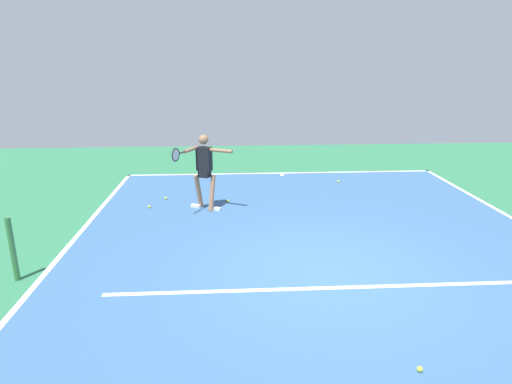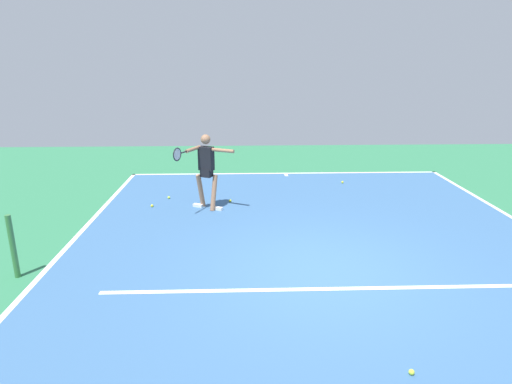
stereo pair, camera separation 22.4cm
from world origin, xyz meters
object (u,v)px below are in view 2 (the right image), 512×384
at_px(tennis_ball_far_corner, 230,201).
at_px(tennis_ball_by_sideline, 152,206).
at_px(tennis_ball_centre_court, 169,197).
at_px(tennis_player, 206,167).
at_px(tennis_ball_by_baseline, 412,372).
at_px(net_post, 13,247).
at_px(tennis_ball_near_player, 342,182).

height_order(tennis_ball_far_corner, tennis_ball_by_sideline, same).
xyz_separation_m(tennis_ball_by_sideline, tennis_ball_centre_court, (-0.30, -0.65, 0.00)).
height_order(tennis_player, tennis_ball_by_baseline, tennis_player).
distance_m(tennis_ball_by_sideline, tennis_ball_centre_court, 0.72).
bearing_deg(net_post, tennis_ball_by_sideline, -113.34).
bearing_deg(tennis_ball_by_sideline, tennis_ball_by_baseline, 123.91).
distance_m(tennis_ball_by_baseline, tennis_ball_near_player, 8.02).
bearing_deg(tennis_ball_near_player, tennis_player, 29.81).
bearing_deg(tennis_ball_centre_court, tennis_ball_by_sideline, 65.17).
bearing_deg(net_post, tennis_ball_near_player, -140.26).
bearing_deg(tennis_ball_far_corner, tennis_player, 43.66).
relative_size(tennis_ball_far_corner, tennis_ball_centre_court, 1.00).
xyz_separation_m(tennis_ball_by_baseline, tennis_ball_near_player, (-1.00, -7.96, 0.00)).
relative_size(tennis_ball_by_baseline, tennis_ball_centre_court, 1.00).
xyz_separation_m(tennis_player, tennis_ball_far_corner, (-0.53, -0.51, -0.99)).
xyz_separation_m(tennis_ball_by_baseline, tennis_ball_by_sideline, (4.04, -6.01, 0.00)).
height_order(net_post, tennis_ball_by_sideline, net_post).
height_order(net_post, tennis_ball_near_player, net_post).
relative_size(net_post, tennis_ball_by_sideline, 16.21).
bearing_deg(tennis_ball_by_baseline, tennis_ball_far_corner, -71.07).
distance_m(net_post, tennis_ball_by_sideline, 3.84).
bearing_deg(tennis_ball_by_baseline, tennis_ball_centre_court, -60.69).
relative_size(tennis_ball_by_baseline, tennis_ball_far_corner, 1.00).
distance_m(net_post, tennis_ball_near_player, 8.53).
xyz_separation_m(tennis_player, tennis_ball_by_sideline, (1.33, -0.17, -0.99)).
xyz_separation_m(tennis_ball_far_corner, tennis_ball_near_player, (-3.17, -1.62, 0.00)).
bearing_deg(tennis_player, tennis_ball_by_baseline, 141.22).
bearing_deg(tennis_ball_by_baseline, net_post, -24.40).
xyz_separation_m(net_post, tennis_ball_by_sideline, (-1.51, -3.49, -0.50)).
bearing_deg(tennis_ball_by_sideline, tennis_player, 172.63).
bearing_deg(tennis_ball_far_corner, tennis_ball_near_player, -153.03).
bearing_deg(tennis_ball_by_baseline, tennis_ball_near_player, -97.14).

